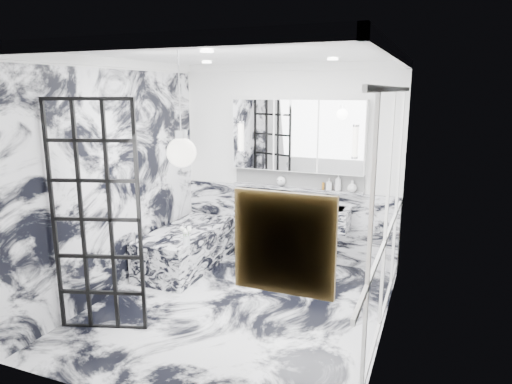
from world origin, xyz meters
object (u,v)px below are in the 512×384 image
at_px(trough_sink, 292,214).
at_px(bathtub, 187,248).
at_px(mirror_cabinet, 297,136).
at_px(crittall_door, 96,219).

height_order(trough_sink, bathtub, trough_sink).
height_order(trough_sink, mirror_cabinet, mirror_cabinet).
distance_m(crittall_door, bathtub, 2.02).
bearing_deg(crittall_door, mirror_cabinet, 46.18).
bearing_deg(bathtub, mirror_cabinet, 32.06).
bearing_deg(trough_sink, crittall_door, -117.26).
relative_size(crittall_door, bathtub, 1.43).
bearing_deg(crittall_door, bathtub, 73.60).
height_order(crittall_door, mirror_cabinet, crittall_door).
bearing_deg(trough_sink, mirror_cabinet, 90.00).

